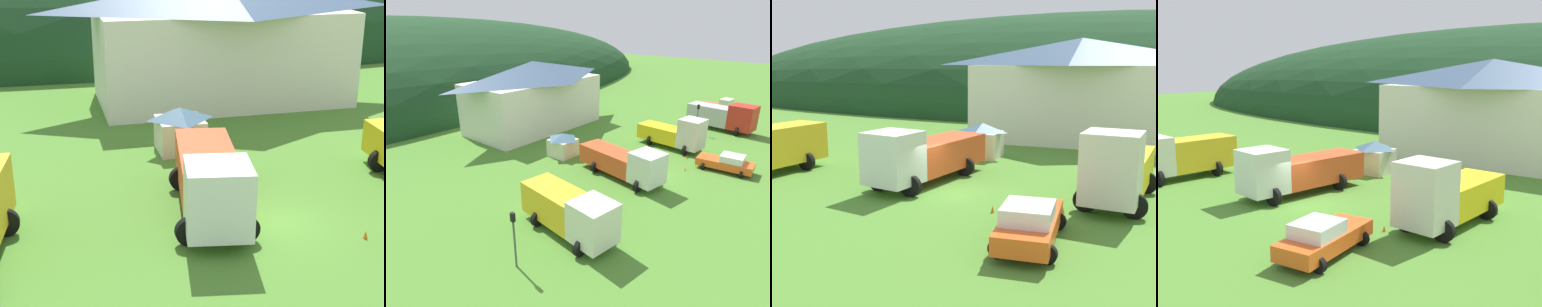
# 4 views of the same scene
# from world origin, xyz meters

# --- Properties ---
(ground_plane) EXTENTS (200.00, 200.00, 0.00)m
(ground_plane) POSITION_xyz_m (0.00, 0.00, 0.00)
(ground_plane) COLOR #4C842D
(forested_hill_backdrop) EXTENTS (146.43, 60.00, 28.22)m
(forested_hill_backdrop) POSITION_xyz_m (0.00, 56.47, 0.00)
(forested_hill_backdrop) COLOR #193D1E
(forested_hill_backdrop) RESTS_ON ground
(depot_building) EXTENTS (18.28, 9.26, 8.56)m
(depot_building) POSITION_xyz_m (3.69, 18.93, 4.41)
(depot_building) COLOR white
(depot_building) RESTS_ON ground
(play_shed_cream) EXTENTS (2.63, 2.61, 2.44)m
(play_shed_cream) POSITION_xyz_m (-1.52, 9.20, 1.26)
(play_shed_cream) COLOR beige
(play_shed_cream) RESTS_ON ground
(heavy_rig_white) EXTENTS (4.08, 8.79, 3.19)m
(heavy_rig_white) POSITION_xyz_m (-2.11, 1.22, 1.59)
(heavy_rig_white) COLOR white
(heavy_rig_white) RESTS_ON ground
(traffic_cone_mid_row) EXTENTS (0.36, 0.36, 0.64)m
(traffic_cone_mid_row) POSITION_xyz_m (3.09, -2.29, 0.00)
(traffic_cone_mid_row) COLOR orange
(traffic_cone_mid_row) RESTS_ON ground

